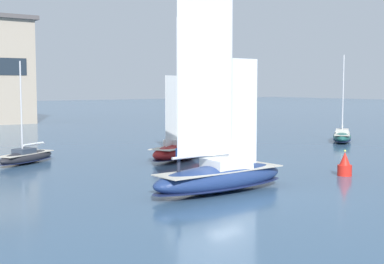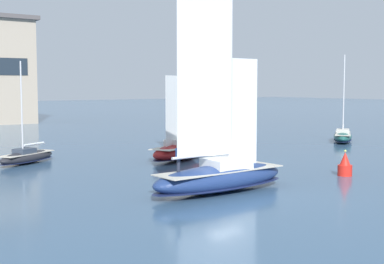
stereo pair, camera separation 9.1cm
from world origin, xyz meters
TOP-DOWN VIEW (x-y plane):
  - ground_plane at (0.00, 0.00)m, footprint 400.00×400.00m
  - sailboat_main at (0.01, 0.00)m, footprint 10.09×3.28m
  - sailboat_moored_near_marina at (-5.72, 18.73)m, footprint 6.16×4.62m
  - sailboat_moored_mid_channel at (29.68, 14.67)m, footprint 6.91×6.09m
  - sailboat_moored_outer_mooring at (6.24, 13.36)m, footprint 9.11×6.31m
  - channel_buoy at (10.94, -0.62)m, footprint 1.03×1.03m

SIDE VIEW (x-z plane):
  - ground_plane at x=0.00m, z-range 0.00..0.00m
  - sailboat_moored_near_marina at x=-5.72m, z-range -3.66..4.81m
  - sailboat_moored_mid_channel at x=29.68m, z-range -4.30..5.65m
  - channel_buoy at x=10.94m, z-range -0.20..1.67m
  - sailboat_moored_outer_mooring at x=6.24m, z-range -5.16..7.14m
  - sailboat_main at x=0.01m, z-range -5.76..7.93m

